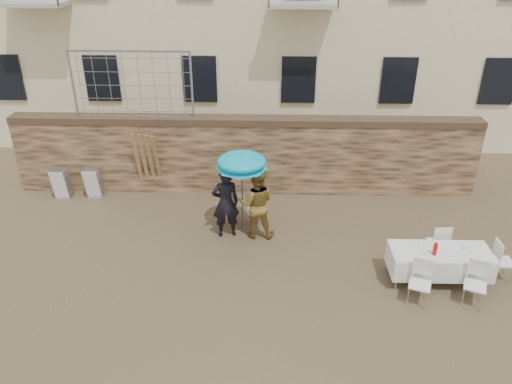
{
  "coord_description": "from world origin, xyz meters",
  "views": [
    {
      "loc": [
        0.71,
        -8.02,
        6.75
      ],
      "look_at": [
        0.4,
        2.2,
        1.4
      ],
      "focal_mm": 35.0,
      "sensor_mm": 36.0,
      "label": 1
    }
  ],
  "objects_px": {
    "banquet_table": "(441,252)",
    "table_chair_back": "(438,242)",
    "chair_stack_right": "(95,181)",
    "umbrella": "(242,164)",
    "couple_chair_left": "(228,207)",
    "chair_stack_left": "(63,180)",
    "table_chair_front_left": "(420,284)",
    "couple_chair_right": "(255,208)",
    "soda_bottle": "(435,249)",
    "table_chair_side": "(504,261)",
    "table_chair_front_right": "(475,285)",
    "man_suit": "(226,203)",
    "woman_dress": "(256,204)"
  },
  "relations": [
    {
      "from": "man_suit",
      "to": "couple_chair_left",
      "type": "relative_size",
      "value": 1.89
    },
    {
      "from": "table_chair_front_left",
      "to": "chair_stack_left",
      "type": "distance_m",
      "value": 9.98
    },
    {
      "from": "woman_dress",
      "to": "table_chair_front_left",
      "type": "distance_m",
      "value": 4.19
    },
    {
      "from": "couple_chair_right",
      "to": "soda_bottle",
      "type": "bearing_deg",
      "value": 167.37
    },
    {
      "from": "table_chair_side",
      "to": "couple_chair_right",
      "type": "bearing_deg",
      "value": 67.14
    },
    {
      "from": "umbrella",
      "to": "table_chair_front_right",
      "type": "bearing_deg",
      "value": -28.03
    },
    {
      "from": "couple_chair_right",
      "to": "man_suit",
      "type": "bearing_deg",
      "value": 57.84
    },
    {
      "from": "table_chair_front_left",
      "to": "chair_stack_right",
      "type": "distance_m",
      "value": 9.19
    },
    {
      "from": "woman_dress",
      "to": "umbrella",
      "type": "distance_m",
      "value": 1.07
    },
    {
      "from": "banquet_table",
      "to": "table_chair_back",
      "type": "height_order",
      "value": "table_chair_back"
    },
    {
      "from": "table_chair_front_left",
      "to": "table_chair_front_right",
      "type": "distance_m",
      "value": 1.1
    },
    {
      "from": "couple_chair_right",
      "to": "table_chair_side",
      "type": "distance_m",
      "value": 5.83
    },
    {
      "from": "woman_dress",
      "to": "couple_chair_right",
      "type": "xyz_separation_m",
      "value": [
        -0.05,
        0.55,
        -0.42
      ]
    },
    {
      "from": "table_chair_front_left",
      "to": "table_chair_side",
      "type": "bearing_deg",
      "value": 43.46
    },
    {
      "from": "banquet_table",
      "to": "table_chair_front_right",
      "type": "relative_size",
      "value": 2.19
    },
    {
      "from": "man_suit",
      "to": "umbrella",
      "type": "distance_m",
      "value": 1.08
    },
    {
      "from": "woman_dress",
      "to": "couple_chair_left",
      "type": "relative_size",
      "value": 1.88
    },
    {
      "from": "umbrella",
      "to": "couple_chair_right",
      "type": "distance_m",
      "value": 1.52
    },
    {
      "from": "couple_chair_right",
      "to": "chair_stack_right",
      "type": "height_order",
      "value": "couple_chair_right"
    },
    {
      "from": "woman_dress",
      "to": "umbrella",
      "type": "xyz_separation_m",
      "value": [
        -0.35,
        0.1,
        1.0
      ]
    },
    {
      "from": "table_chair_back",
      "to": "chair_stack_right",
      "type": "xyz_separation_m",
      "value": [
        -8.83,
        2.91,
        -0.02
      ]
    },
    {
      "from": "soda_bottle",
      "to": "table_chair_front_left",
      "type": "relative_size",
      "value": 0.27
    },
    {
      "from": "couple_chair_right",
      "to": "chair_stack_right",
      "type": "distance_m",
      "value": 4.84
    },
    {
      "from": "umbrella",
      "to": "soda_bottle",
      "type": "distance_m",
      "value": 4.66
    },
    {
      "from": "umbrella",
      "to": "banquet_table",
      "type": "distance_m",
      "value": 4.82
    },
    {
      "from": "chair_stack_right",
      "to": "table_chair_front_left",
      "type": "bearing_deg",
      "value": -29.02
    },
    {
      "from": "banquet_table",
      "to": "table_chair_back",
      "type": "distance_m",
      "value": 0.86
    },
    {
      "from": "chair_stack_right",
      "to": "table_chair_back",
      "type": "bearing_deg",
      "value": -18.21
    },
    {
      "from": "woman_dress",
      "to": "umbrella",
      "type": "height_order",
      "value": "umbrella"
    },
    {
      "from": "table_chair_front_right",
      "to": "chair_stack_left",
      "type": "relative_size",
      "value": 1.04
    },
    {
      "from": "couple_chair_right",
      "to": "soda_bottle",
      "type": "distance_m",
      "value": 4.53
    },
    {
      "from": "banquet_table",
      "to": "soda_bottle",
      "type": "distance_m",
      "value": 0.3
    },
    {
      "from": "soda_bottle",
      "to": "table_chair_front_left",
      "type": "bearing_deg",
      "value": -123.69
    },
    {
      "from": "umbrella",
      "to": "chair_stack_right",
      "type": "distance_m",
      "value": 4.93
    },
    {
      "from": "table_chair_side",
      "to": "couple_chair_left",
      "type": "bearing_deg",
      "value": 69.44
    },
    {
      "from": "couple_chair_left",
      "to": "banquet_table",
      "type": "height_order",
      "value": "couple_chair_left"
    },
    {
      "from": "woman_dress",
      "to": "table_chair_front_right",
      "type": "height_order",
      "value": "woman_dress"
    },
    {
      "from": "couple_chair_right",
      "to": "table_chair_front_left",
      "type": "bearing_deg",
      "value": 158.25
    },
    {
      "from": "chair_stack_left",
      "to": "chair_stack_right",
      "type": "distance_m",
      "value": 0.9
    },
    {
      "from": "man_suit",
      "to": "table_chair_front_right",
      "type": "distance_m",
      "value": 5.78
    },
    {
      "from": "man_suit",
      "to": "couple_chair_right",
      "type": "xyz_separation_m",
      "value": [
        0.7,
        0.55,
        -0.43
      ]
    },
    {
      "from": "man_suit",
      "to": "table_chair_front_left",
      "type": "xyz_separation_m",
      "value": [
        4.11,
        -2.46,
        -0.43
      ]
    },
    {
      "from": "table_chair_side",
      "to": "table_chair_front_left",
      "type": "bearing_deg",
      "value": 111.94
    },
    {
      "from": "couple_chair_right",
      "to": "soda_bottle",
      "type": "relative_size",
      "value": 3.69
    },
    {
      "from": "chair_stack_left",
      "to": "couple_chair_right",
      "type": "bearing_deg",
      "value": -14.67
    },
    {
      "from": "umbrella",
      "to": "table_chair_side",
      "type": "distance_m",
      "value": 6.13
    },
    {
      "from": "couple_chair_right",
      "to": "umbrella",
      "type": "bearing_deg",
      "value": 75.99
    },
    {
      "from": "umbrella",
      "to": "banquet_table",
      "type": "bearing_deg",
      "value": -22.79
    },
    {
      "from": "couple_chair_left",
      "to": "chair_stack_left",
      "type": "distance_m",
      "value": 5.03
    },
    {
      "from": "table_chair_back",
      "to": "table_chair_side",
      "type": "relative_size",
      "value": 1.0
    }
  ]
}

